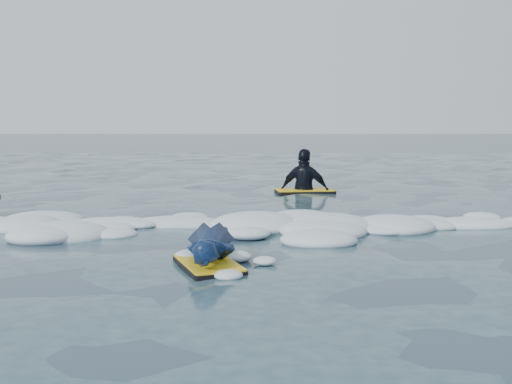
% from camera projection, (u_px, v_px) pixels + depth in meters
% --- Properties ---
extents(ground, '(120.00, 120.00, 0.00)m').
position_uv_depth(ground, '(153.00, 248.00, 7.59)').
color(ground, '#172F37').
rests_on(ground, ground).
extents(foam_band, '(12.00, 3.10, 0.30)m').
position_uv_depth(foam_band, '(165.00, 233.00, 8.62)').
color(foam_band, white).
rests_on(foam_band, ground).
extents(prone_woman_unit, '(0.85, 1.54, 0.38)m').
position_uv_depth(prone_woman_unit, '(210.00, 246.00, 6.72)').
color(prone_woman_unit, black).
rests_on(prone_woman_unit, ground).
extents(waiting_rider_unit, '(1.26, 0.81, 1.77)m').
position_uv_depth(waiting_rider_unit, '(305.00, 192.00, 13.13)').
color(waiting_rider_unit, black).
rests_on(waiting_rider_unit, ground).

